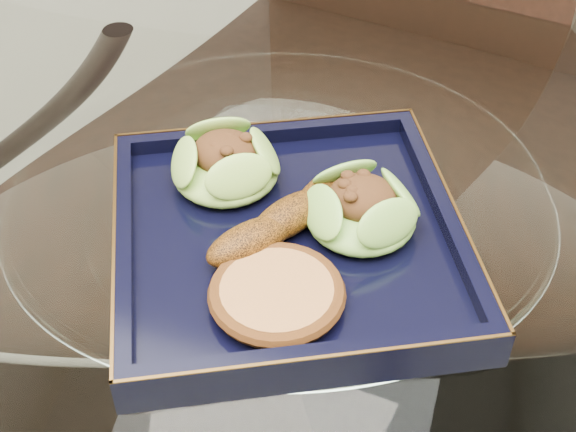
# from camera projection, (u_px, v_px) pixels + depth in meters

# --- Properties ---
(dining_table) EXTENTS (1.13, 1.13, 0.77)m
(dining_table) POSITION_uv_depth(u_px,v_px,m) (281.00, 358.00, 0.77)
(dining_table) COLOR white
(dining_table) RESTS_ON ground
(dining_chair) EXTENTS (0.50, 0.50, 0.97)m
(dining_chair) POSITION_uv_depth(u_px,v_px,m) (364.00, 172.00, 1.07)
(dining_chair) COLOR black
(dining_chair) RESTS_ON ground
(navy_plate) EXTENTS (0.36, 0.36, 0.02)m
(navy_plate) POSITION_uv_depth(u_px,v_px,m) (288.00, 244.00, 0.64)
(navy_plate) COLOR black
(navy_plate) RESTS_ON dining_table
(lettuce_wrap_left) EXTENTS (0.10, 0.10, 0.03)m
(lettuce_wrap_left) POSITION_uv_depth(u_px,v_px,m) (226.00, 166.00, 0.67)
(lettuce_wrap_left) COLOR #79AE32
(lettuce_wrap_left) RESTS_ON navy_plate
(lettuce_wrap_right) EXTENTS (0.11, 0.11, 0.03)m
(lettuce_wrap_right) POSITION_uv_depth(u_px,v_px,m) (361.00, 212.00, 0.63)
(lettuce_wrap_right) COLOR #589E2E
(lettuce_wrap_right) RESTS_ON navy_plate
(roasted_plantain) EXTENTS (0.10, 0.15, 0.03)m
(roasted_plantain) POSITION_uv_depth(u_px,v_px,m) (289.00, 216.00, 0.63)
(roasted_plantain) COLOR #6B390B
(roasted_plantain) RESTS_ON navy_plate
(crumb_patty) EXTENTS (0.11, 0.11, 0.02)m
(crumb_patty) POSITION_uv_depth(u_px,v_px,m) (277.00, 296.00, 0.57)
(crumb_patty) COLOR #C47941
(crumb_patty) RESTS_ON navy_plate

